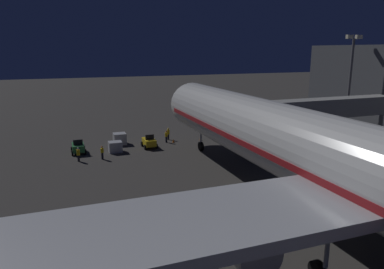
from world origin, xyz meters
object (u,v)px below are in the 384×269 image
object	(u,v)px
ground_crew_marshaller_fwd	(168,133)
baggage_container_near_belt	(120,139)
apron_floodlight_mast	(350,77)
baggage_container_far_row	(115,147)
ground_crew_near_nose_gear	(78,154)
jet_bridge	(308,109)
traffic_cone_nose_port	(201,138)
pushback_tug	(78,147)
baggage_tug_spare	(149,142)
ground_crew_under_port_wing	(166,136)
airliner_at_gate	(371,175)
traffic_cone_nose_starboard	(173,141)
ground_crew_by_belt_loader	(102,152)

from	to	relation	value
ground_crew_marshaller_fwd	baggage_container_near_belt	bearing A→B (deg)	0.01
apron_floodlight_mast	baggage_container_near_belt	distance (m)	36.99
apron_floodlight_mast	ground_crew_marshaller_fwd	xyz separation A→B (m)	(27.89, -6.96, -8.26)
baggage_container_far_row	ground_crew_near_nose_gear	distance (m)	5.63
jet_bridge	ground_crew_near_nose_gear	world-z (taller)	jet_bridge
jet_bridge	ground_crew_near_nose_gear	size ratio (longest dim) A/B	13.27
baggage_container_far_row	traffic_cone_nose_port	world-z (taller)	baggage_container_far_row
pushback_tug	jet_bridge	bearing A→B (deg)	159.36
jet_bridge	baggage_tug_spare	world-z (taller)	jet_bridge
baggage_container_far_row	ground_crew_under_port_wing	world-z (taller)	ground_crew_under_port_wing
airliner_at_gate	traffic_cone_nose_starboard	bearing A→B (deg)	-86.27
ground_crew_near_nose_gear	baggage_container_far_row	bearing A→B (deg)	-151.59
baggage_container_far_row	ground_crew_under_port_wing	size ratio (longest dim) A/B	1.00
baggage_container_far_row	traffic_cone_nose_port	bearing A→B (deg)	-171.07
baggage_container_near_belt	pushback_tug	bearing A→B (deg)	25.05
ground_crew_under_port_wing	jet_bridge	bearing A→B (deg)	142.61
airliner_at_gate	baggage_tug_spare	size ratio (longest dim) A/B	25.17
baggage_tug_spare	baggage_container_far_row	world-z (taller)	baggage_tug_spare
apron_floodlight_mast	ground_crew_by_belt_loader	size ratio (longest dim) A/B	9.09
ground_crew_marshaller_fwd	traffic_cone_nose_port	bearing A→B (deg)	157.34
baggage_container_far_row	ground_crew_by_belt_loader	bearing A→B (deg)	53.67
ground_crew_near_nose_gear	traffic_cone_nose_port	size ratio (longest dim) A/B	3.24
ground_crew_near_nose_gear	traffic_cone_nose_port	world-z (taller)	ground_crew_near_nose_gear
baggage_tug_spare	airliner_at_gate	bearing A→B (deg)	100.96
airliner_at_gate	ground_crew_by_belt_loader	xyz separation A→B (m)	(13.19, -28.84, -4.89)
baggage_container_far_row	ground_crew_marshaller_fwd	world-z (taller)	ground_crew_marshaller_fwd
baggage_container_far_row	traffic_cone_nose_starboard	world-z (taller)	baggage_container_far_row
ground_crew_marshaller_fwd	traffic_cone_nose_port	xyz separation A→B (m)	(-4.59, 1.92, -0.74)
traffic_cone_nose_starboard	jet_bridge	bearing A→B (deg)	141.89
traffic_cone_nose_port	traffic_cone_nose_starboard	size ratio (longest dim) A/B	1.00
pushback_tug	traffic_cone_nose_port	distance (m)	18.08
jet_bridge	ground_crew_under_port_wing	size ratio (longest dim) A/B	13.48
jet_bridge	ground_crew_near_nose_gear	xyz separation A→B (m)	(28.66, -6.84, -4.94)
baggage_tug_spare	traffic_cone_nose_port	distance (m)	8.59
pushback_tug	baggage_container_near_belt	distance (m)	6.64
ground_crew_by_belt_loader	traffic_cone_nose_port	xyz separation A→B (m)	(-15.39, -4.91, -0.68)
apron_floodlight_mast	airliner_at_gate	bearing A→B (deg)	48.39
baggage_container_far_row	ground_crew_by_belt_loader	world-z (taller)	ground_crew_by_belt_loader
apron_floodlight_mast	baggage_container_near_belt	size ratio (longest dim) A/B	8.87
pushback_tug	traffic_cone_nose_port	bearing A→B (deg)	-177.16
baggage_container_far_row	baggage_tug_spare	bearing A→B (deg)	-172.16
jet_bridge	traffic_cone_nose_port	distance (m)	16.58
ground_crew_near_nose_gear	ground_crew_under_port_wing	bearing A→B (deg)	-158.03
ground_crew_marshaller_fwd	traffic_cone_nose_starboard	xyz separation A→B (m)	(-0.19, 1.92, -0.74)
airliner_at_gate	baggage_container_far_row	world-z (taller)	airliner_at_gate
ground_crew_near_nose_gear	ground_crew_under_port_wing	size ratio (longest dim) A/B	1.02
traffic_cone_nose_starboard	ground_crew_marshaller_fwd	bearing A→B (deg)	-84.20
pushback_tug	traffic_cone_nose_port	world-z (taller)	pushback_tug
jet_bridge	ground_crew_marshaller_fwd	world-z (taller)	jet_bridge
ground_crew_by_belt_loader	ground_crew_marshaller_fwd	size ratio (longest dim) A/B	0.94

